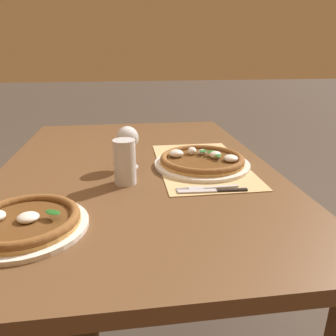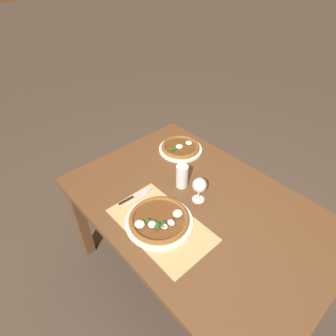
# 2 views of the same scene
# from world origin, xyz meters

# --- Properties ---
(ground_plane) EXTENTS (24.00, 24.00, 0.00)m
(ground_plane) POSITION_xyz_m (0.00, 0.00, 0.00)
(ground_plane) COLOR #473D33
(dining_table) EXTENTS (1.47, 0.99, 0.74)m
(dining_table) POSITION_xyz_m (0.00, 0.00, 0.65)
(dining_table) COLOR brown
(dining_table) RESTS_ON ground
(paper_placemat) EXTENTS (0.55, 0.32, 0.00)m
(paper_placemat) POSITION_xyz_m (-0.03, -0.24, 0.74)
(paper_placemat) COLOR tan
(paper_placemat) RESTS_ON dining_table
(pizza_near) EXTENTS (0.35, 0.35, 0.05)m
(pizza_near) POSITION_xyz_m (-0.05, -0.24, 0.76)
(pizza_near) COLOR silver
(pizza_near) RESTS_ON paper_placemat
(pizza_far) EXTENTS (0.30, 0.30, 0.05)m
(pizza_far) POSITION_xyz_m (-0.44, 0.29, 0.76)
(pizza_far) COLOR silver
(pizza_far) RESTS_ON dining_table
(wine_glass) EXTENTS (0.08, 0.08, 0.16)m
(wine_glass) POSITION_xyz_m (-0.03, 0.03, 0.85)
(wine_glass) COLOR silver
(wine_glass) RESTS_ON dining_table
(pint_glass) EXTENTS (0.07, 0.07, 0.15)m
(pint_glass) POSITION_xyz_m (-0.17, 0.04, 0.81)
(pint_glass) COLOR silver
(pint_glass) RESTS_ON dining_table
(fork) EXTENTS (0.02, 0.20, 0.00)m
(fork) POSITION_xyz_m (-0.26, -0.21, 0.75)
(fork) COLOR #B7B7BC
(fork) RESTS_ON paper_placemat
(knife) EXTENTS (0.03, 0.22, 0.01)m
(knife) POSITION_xyz_m (-0.29, -0.22, 0.75)
(knife) COLOR black
(knife) RESTS_ON paper_placemat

